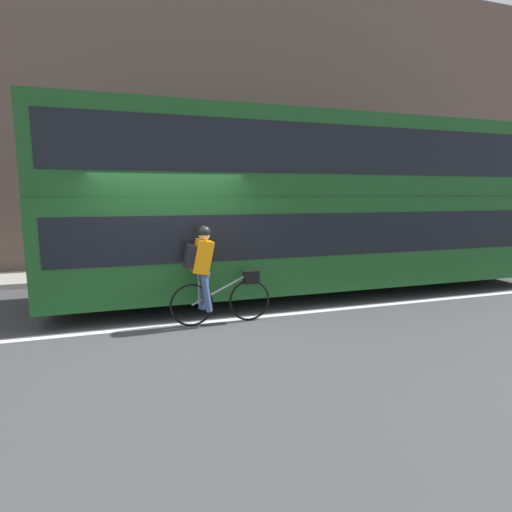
# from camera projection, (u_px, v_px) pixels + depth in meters

# --- Properties ---
(ground_plane) EXTENTS (80.00, 80.00, 0.00)m
(ground_plane) POSITION_uv_depth(u_px,v_px,m) (175.00, 324.00, 6.72)
(ground_plane) COLOR #424244
(road_center_line) EXTENTS (50.00, 0.14, 0.01)m
(road_center_line) POSITION_uv_depth(u_px,v_px,m) (175.00, 325.00, 6.66)
(road_center_line) COLOR silver
(road_center_line) RESTS_ON ground_plane
(sidewalk_curb) EXTENTS (60.00, 1.76, 0.12)m
(sidewalk_curb) POSITION_uv_depth(u_px,v_px,m) (156.00, 272.00, 10.96)
(sidewalk_curb) COLOR #A8A399
(sidewalk_curb) RESTS_ON ground_plane
(building_facade) EXTENTS (60.00, 0.30, 8.87)m
(building_facade) POSITION_uv_depth(u_px,v_px,m) (148.00, 113.00, 11.27)
(building_facade) COLOR brown
(building_facade) RESTS_ON ground_plane
(bus) EXTENTS (10.73, 2.56, 3.71)m
(bus) POSITION_uv_depth(u_px,v_px,m) (312.00, 200.00, 8.70)
(bus) COLOR black
(bus) RESTS_ON ground_plane
(cyclist_on_bike) EXTENTS (1.71, 0.32, 1.67)m
(cyclist_on_bike) POSITION_uv_depth(u_px,v_px,m) (210.00, 272.00, 6.58)
(cyclist_on_bike) COLOR black
(cyclist_on_bike) RESTS_ON ground_plane
(street_sign_post) EXTENTS (0.36, 0.09, 2.51)m
(street_sign_post) POSITION_uv_depth(u_px,v_px,m) (303.00, 216.00, 11.96)
(street_sign_post) COLOR #59595B
(street_sign_post) RESTS_ON sidewalk_curb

